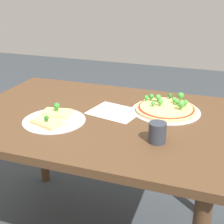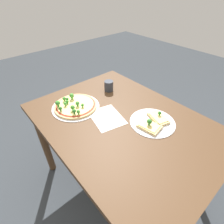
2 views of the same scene
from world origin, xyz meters
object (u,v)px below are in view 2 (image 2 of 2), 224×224
dining_table (122,131)px  pizza_tray_slice (153,122)px  pizza_tray_whole (75,106)px  drinking_cup (109,86)px

dining_table → pizza_tray_slice: size_ratio=4.27×
pizza_tray_whole → dining_table: bearing=-154.4°
drinking_cup → pizza_tray_slice: bearing=174.4°
dining_table → pizza_tray_whole: size_ratio=3.66×
dining_table → pizza_tray_slice: pizza_tray_slice is taller
pizza_tray_slice → drinking_cup: size_ratio=3.47×
drinking_cup → dining_table: bearing=153.3°
pizza_tray_whole → drinking_cup: 0.34m
drinking_cup → pizza_tray_whole: bearing=93.7°
dining_table → drinking_cup: bearing=-26.7°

